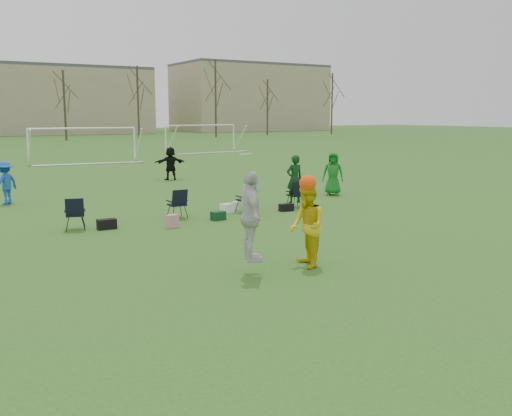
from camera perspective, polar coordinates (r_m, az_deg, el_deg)
ground at (r=11.33m, az=4.32°, el=-8.01°), size 260.00×260.00×0.00m
fielder_blue at (r=23.50m, az=-23.79°, el=2.33°), size 1.22×1.12×1.64m
fielder_green_far at (r=24.24m, az=7.71°, el=3.43°), size 1.04×1.02×1.81m
fielder_black at (r=29.95m, az=-8.55°, el=4.43°), size 1.64×0.68×1.72m
center_contest at (r=12.30m, az=2.68°, el=-1.30°), size 2.27×1.21×2.60m
sideline_setup at (r=19.44m, az=-2.92°, el=1.06°), size 8.67×2.12×1.91m
goal_mid at (r=42.11m, az=-16.91°, el=6.98°), size 7.40×0.63×2.46m
goal_right at (r=51.86m, az=-5.52°, el=7.71°), size 7.35×1.14×2.46m
building_row at (r=105.65m, az=-24.22°, el=9.97°), size 126.00×16.00×13.00m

